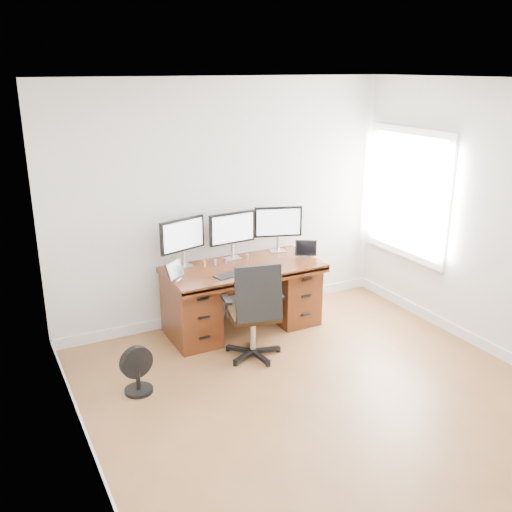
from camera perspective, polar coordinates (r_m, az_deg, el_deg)
name	(u,v)px	position (r m, az deg, el deg)	size (l,w,h in m)	color
ground	(337,411)	(5.09, 8.07, -15.07)	(4.50, 4.50, 0.00)	brown
back_wall	(225,203)	(6.37, -3.12, 5.32)	(4.00, 0.10, 2.70)	white
right_wall	(511,226)	(5.92, 24.11, 2.73)	(0.10, 4.50, 2.70)	white
desk	(242,295)	(6.29, -1.39, -3.89)	(1.70, 0.80, 0.75)	#49200E
office_chair	(254,327)	(5.69, -0.20, -7.13)	(0.65, 0.65, 1.03)	black
floor_fan	(137,371)	(5.29, -11.77, -11.17)	(0.31, 0.26, 0.44)	black
monitor_left	(183,237)	(6.06, -7.36, 1.93)	(0.54, 0.19, 0.53)	silver
monitor_center	(232,230)	(6.27, -2.39, 2.64)	(0.55, 0.15, 0.53)	silver
monitor_right	(278,223)	(6.53, 2.23, 3.28)	(0.53, 0.21, 0.53)	silver
tablet_left	(175,271)	(5.79, -8.09, -1.52)	(0.23, 0.20, 0.19)	silver
tablet_right	(306,249)	(6.43, 5.06, 0.65)	(0.24, 0.19, 0.19)	silver
keyboard	(256,269)	(6.01, 0.00, -1.36)	(0.26, 0.11, 0.01)	silver
trackpad	(268,268)	(6.05, 1.20, -1.25)	(0.13, 0.13, 0.01)	silver
drawing_tablet	(226,276)	(5.84, -3.01, -2.00)	(0.24, 0.15, 0.01)	black
phone	(240,267)	(6.09, -1.59, -1.12)	(0.13, 0.06, 0.01)	black
figurine_orange	(205,264)	(6.11, -5.16, -0.76)	(0.03, 0.03, 0.07)	#E98F43
figurine_purple	(215,262)	(6.16, -4.10, -0.59)	(0.03, 0.03, 0.07)	#9764DC
figurine_pink	(226,260)	(6.21, -2.99, -0.41)	(0.03, 0.03, 0.07)	pink
figurine_brown	(247,257)	(6.31, -0.88, -0.07)	(0.03, 0.03, 0.07)	#8F6345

